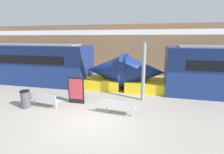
{
  "coord_description": "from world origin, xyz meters",
  "views": [
    {
      "loc": [
        2.65,
        -6.78,
        3.71
      ],
      "look_at": [
        0.21,
        3.12,
        1.4
      ],
      "focal_mm": 28.0,
      "sensor_mm": 36.0,
      "label": 1
    }
  ],
  "objects_px": {
    "train_right": "(15,64)",
    "support_column_near": "(144,69)",
    "bench_far": "(43,99)",
    "trash_bin": "(25,99)",
    "poster_board": "(76,90)",
    "bench_near": "(119,106)"
  },
  "relations": [
    {
      "from": "train_right",
      "to": "poster_board",
      "type": "relative_size",
      "value": 12.5
    },
    {
      "from": "bench_far",
      "to": "support_column_near",
      "type": "distance_m",
      "value": 5.86
    },
    {
      "from": "support_column_near",
      "to": "trash_bin",
      "type": "bearing_deg",
      "value": -155.87
    },
    {
      "from": "train_right",
      "to": "bench_near",
      "type": "relative_size",
      "value": 11.46
    },
    {
      "from": "bench_far",
      "to": "support_column_near",
      "type": "xyz_separation_m",
      "value": [
        5.13,
        2.43,
        1.46
      ]
    },
    {
      "from": "bench_far",
      "to": "support_column_near",
      "type": "bearing_deg",
      "value": 32.18
    },
    {
      "from": "train_right",
      "to": "support_column_near",
      "type": "bearing_deg",
      "value": -11.51
    },
    {
      "from": "bench_far",
      "to": "trash_bin",
      "type": "xyz_separation_m",
      "value": [
        -0.9,
        -0.27,
        0.01
      ]
    },
    {
      "from": "trash_bin",
      "to": "poster_board",
      "type": "distance_m",
      "value": 2.7
    },
    {
      "from": "poster_board",
      "to": "support_column_near",
      "type": "bearing_deg",
      "value": 21.55
    },
    {
      "from": "train_right",
      "to": "bench_near",
      "type": "bearing_deg",
      "value": -24.87
    },
    {
      "from": "trash_bin",
      "to": "support_column_near",
      "type": "xyz_separation_m",
      "value": [
        6.03,
        2.7,
        1.45
      ]
    },
    {
      "from": "bench_near",
      "to": "support_column_near",
      "type": "bearing_deg",
      "value": 73.34
    },
    {
      "from": "train_right",
      "to": "bench_far",
      "type": "distance_m",
      "value": 7.62
    },
    {
      "from": "train_right",
      "to": "support_column_near",
      "type": "relative_size",
      "value": 5.0
    },
    {
      "from": "train_right",
      "to": "trash_bin",
      "type": "height_order",
      "value": "train_right"
    },
    {
      "from": "train_right",
      "to": "poster_board",
      "type": "bearing_deg",
      "value": -26.58
    },
    {
      "from": "trash_bin",
      "to": "support_column_near",
      "type": "bearing_deg",
      "value": 24.13
    },
    {
      "from": "trash_bin",
      "to": "support_column_near",
      "type": "height_order",
      "value": "support_column_near"
    },
    {
      "from": "train_right",
      "to": "support_column_near",
      "type": "height_order",
      "value": "support_column_near"
    },
    {
      "from": "poster_board",
      "to": "support_column_near",
      "type": "distance_m",
      "value": 4.1
    },
    {
      "from": "bench_far",
      "to": "train_right",
      "type": "bearing_deg",
      "value": 148.47
    }
  ]
}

